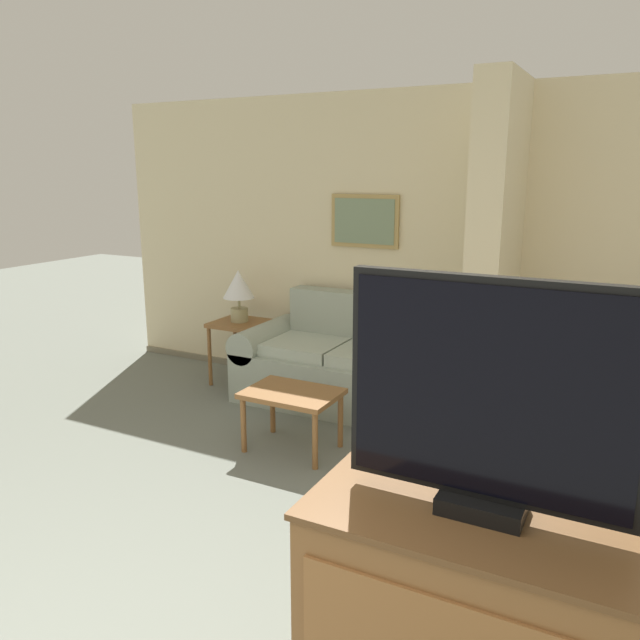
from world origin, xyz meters
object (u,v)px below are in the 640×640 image
object	(u,v)px
coffee_table	(292,399)
table_lamp	(239,288)
tv	(489,400)
couch	(343,366)

from	to	relation	value
coffee_table	table_lamp	xyz separation A→B (m)	(-1.16, 1.04, 0.52)
coffee_table	tv	distance (m)	2.79
coffee_table	tv	xyz separation A→B (m)	(1.75, -1.95, 0.96)
couch	table_lamp	size ratio (longest dim) A/B	3.71
tv	table_lamp	bearing A→B (deg)	134.18
coffee_table	table_lamp	world-z (taller)	table_lamp
coffee_table	table_lamp	distance (m)	1.64
coffee_table	couch	bearing A→B (deg)	94.48
coffee_table	table_lamp	size ratio (longest dim) A/B	1.36
couch	table_lamp	xyz separation A→B (m)	(-1.08, 0.03, 0.57)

